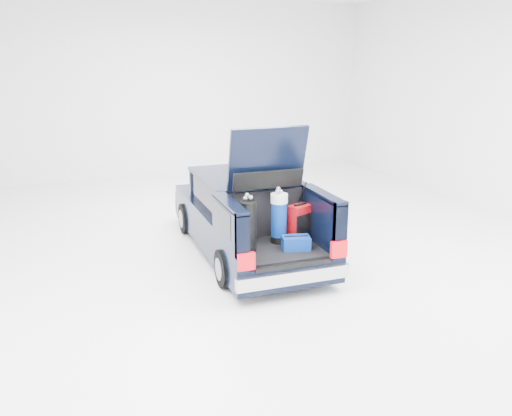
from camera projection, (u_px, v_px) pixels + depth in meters
name	position (u px, v px, depth m)	size (l,w,h in m)	color
ground	(247.00, 252.00, 10.08)	(14.00, 14.00, 0.00)	white
car	(245.00, 216.00, 9.98)	(1.87, 4.65, 2.47)	black
red_suitcase	(300.00, 223.00, 8.86)	(0.44, 0.38, 0.62)	#800409
black_golf_bag	(248.00, 226.00, 8.30)	(0.35, 0.37, 0.92)	black
blue_golf_bag	(279.00, 218.00, 8.72)	(0.33, 0.33, 0.92)	black
blue_duffel	(296.00, 243.00, 8.49)	(0.48, 0.37, 0.23)	navy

